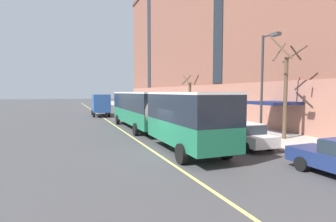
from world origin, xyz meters
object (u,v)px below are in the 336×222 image
at_px(parked_car_white_0, 244,135).
at_px(parked_car_darkgray_3, 154,113).
at_px(box_truck, 101,104).
at_px(street_lamp, 265,77).
at_px(street_tree_mid_block, 286,89).
at_px(street_tree_far_uptown, 190,97).
at_px(city_bus, 152,110).
at_px(parked_car_green_6, 182,120).
at_px(parked_car_darkgray_1, 131,108).

relative_size(parked_car_white_0, parked_car_darkgray_3, 1.03).
distance_m(parked_car_white_0, box_truck, 25.87).
relative_size(parked_car_white_0, street_lamp, 0.63).
height_order(parked_car_white_0, street_tree_mid_block, street_tree_mid_block).
xyz_separation_m(parked_car_white_0, street_tree_far_uptown, (4.15, 16.15, 2.13)).
relative_size(parked_car_white_0, box_truck, 0.64).
relative_size(city_bus, street_tree_far_uptown, 3.66).
bearing_deg(parked_car_darkgray_3, city_bus, -109.35).
height_order(box_truck, street_tree_mid_block, street_tree_mid_block).
relative_size(parked_car_darkgray_3, street_tree_mid_block, 0.60).
bearing_deg(street_lamp, parked_car_green_6, 101.08).
distance_m(city_bus, box_truck, 18.79).
distance_m(parked_car_darkgray_1, street_tree_mid_block, 30.64).
height_order(city_bus, parked_car_white_0, city_bus).
bearing_deg(city_bus, street_tree_far_uptown, 49.96).
bearing_deg(parked_car_darkgray_1, street_lamp, -86.90).
bearing_deg(box_truck, parked_car_green_6, -69.95).
bearing_deg(parked_car_green_6, box_truck, 110.05).
relative_size(parked_car_white_0, street_tree_mid_block, 0.62).
bearing_deg(parked_car_darkgray_1, street_tree_mid_block, -82.58).
bearing_deg(street_tree_mid_block, street_lamp, -169.63).
xyz_separation_m(city_bus, parked_car_green_6, (4.04, 2.99, -1.24)).
relative_size(city_bus, parked_car_darkgray_1, 4.40).
bearing_deg(parked_car_white_0, street_lamp, 13.51).
bearing_deg(parked_car_white_0, box_truck, 102.62).
bearing_deg(box_truck, parked_car_darkgray_1, 45.13).
relative_size(city_bus, parked_car_darkgray_3, 4.68).
height_order(street_tree_far_uptown, street_lamp, street_lamp).
xyz_separation_m(parked_car_darkgray_1, box_truck, (-5.85, -5.88, 0.98)).
height_order(parked_car_darkgray_1, street_tree_far_uptown, street_tree_far_uptown).
height_order(parked_car_darkgray_3, parked_car_green_6, same).
xyz_separation_m(city_bus, parked_car_darkgray_3, (4.00, 11.40, -1.24)).
distance_m(parked_car_darkgray_1, box_truck, 8.35).
distance_m(parked_car_white_0, parked_car_darkgray_3, 17.91).
bearing_deg(parked_car_darkgray_3, box_truck, 127.95).
distance_m(parked_car_white_0, street_tree_far_uptown, 16.81).
relative_size(parked_car_white_0, street_tree_far_uptown, 0.81).
bearing_deg(parked_car_green_6, city_bus, -143.44).
distance_m(parked_car_white_0, street_tree_mid_block, 5.15).
bearing_deg(box_truck, street_tree_mid_block, -68.11).
relative_size(parked_car_green_6, street_lamp, 0.68).
relative_size(parked_car_green_6, street_tree_mid_block, 0.67).
bearing_deg(parked_car_darkgray_1, parked_car_white_0, -90.37).
distance_m(city_bus, street_tree_far_uptown, 12.62).
xyz_separation_m(street_tree_far_uptown, street_lamp, (-2.29, -15.70, 1.54)).
height_order(parked_car_green_6, box_truck, box_truck).
bearing_deg(parked_car_darkgray_3, parked_car_darkgray_1, 89.37).
bearing_deg(street_lamp, street_tree_far_uptown, 81.71).
bearing_deg(parked_car_darkgray_1, box_truck, -134.87).
xyz_separation_m(parked_car_darkgray_1, street_tree_far_uptown, (3.95, -14.95, 2.13)).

